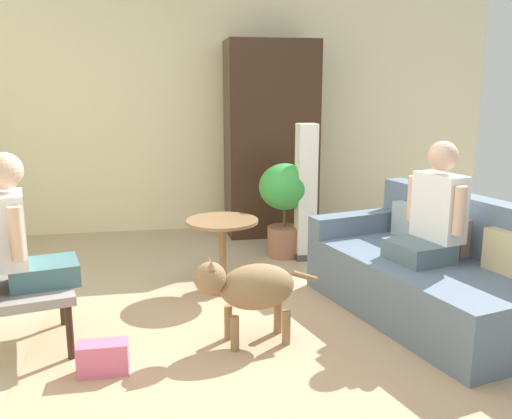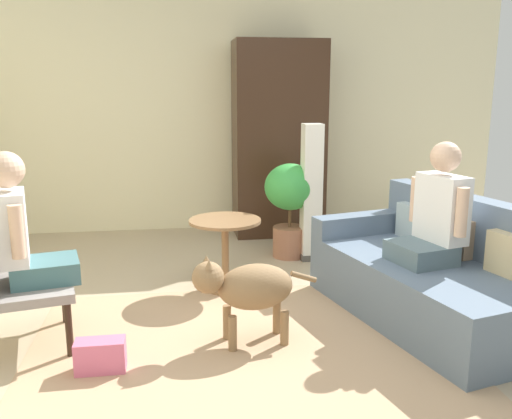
{
  "view_description": "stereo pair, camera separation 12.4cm",
  "coord_description": "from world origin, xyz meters",
  "px_view_note": "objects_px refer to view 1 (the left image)",
  "views": [
    {
      "loc": [
        -0.7,
        -3.4,
        1.65
      ],
      "look_at": [
        -0.03,
        0.21,
        0.83
      ],
      "focal_mm": 38.74,
      "sensor_mm": 36.0,
      "label": 1
    },
    {
      "loc": [
        -0.58,
        -3.42,
        1.65
      ],
      "look_at": [
        -0.03,
        0.21,
        0.83
      ],
      "focal_mm": 38.74,
      "sensor_mm": 36.0,
      "label": 2
    }
  ],
  "objects_px": {
    "potted_plant": "(285,199)",
    "handbag": "(103,358)",
    "person_on_couch": "(433,213)",
    "dog": "(250,287)",
    "person_on_armchair": "(20,233)",
    "column_lamp": "(306,193)",
    "armoire_cabinet": "(271,139)",
    "couch": "(431,274)",
    "round_end_table": "(222,243)"
  },
  "relations": [
    {
      "from": "person_on_armchair",
      "to": "armoire_cabinet",
      "type": "xyz_separation_m",
      "value": [
        2.12,
        2.55,
        0.3
      ]
    },
    {
      "from": "person_on_armchair",
      "to": "column_lamp",
      "type": "relative_size",
      "value": 0.65
    },
    {
      "from": "armoire_cabinet",
      "to": "round_end_table",
      "type": "bearing_deg",
      "value": -113.84
    },
    {
      "from": "column_lamp",
      "to": "handbag",
      "type": "bearing_deg",
      "value": -132.04
    },
    {
      "from": "person_on_couch",
      "to": "armoire_cabinet",
      "type": "distance_m",
      "value": 2.63
    },
    {
      "from": "person_on_couch",
      "to": "couch",
      "type": "bearing_deg",
      "value": 44.7
    },
    {
      "from": "person_on_armchair",
      "to": "armoire_cabinet",
      "type": "relative_size",
      "value": 0.4
    },
    {
      "from": "person_on_couch",
      "to": "potted_plant",
      "type": "distance_m",
      "value": 1.76
    },
    {
      "from": "couch",
      "to": "round_end_table",
      "type": "relative_size",
      "value": 3.33
    },
    {
      "from": "column_lamp",
      "to": "handbag",
      "type": "distance_m",
      "value": 2.68
    },
    {
      "from": "column_lamp",
      "to": "dog",
      "type": "bearing_deg",
      "value": -116.26
    },
    {
      "from": "dog",
      "to": "handbag",
      "type": "bearing_deg",
      "value": -165.21
    },
    {
      "from": "person_on_armchair",
      "to": "armoire_cabinet",
      "type": "height_order",
      "value": "armoire_cabinet"
    },
    {
      "from": "round_end_table",
      "to": "armoire_cabinet",
      "type": "bearing_deg",
      "value": 66.16
    },
    {
      "from": "dog",
      "to": "column_lamp",
      "type": "distance_m",
      "value": 1.92
    },
    {
      "from": "person_on_couch",
      "to": "dog",
      "type": "distance_m",
      "value": 1.43
    },
    {
      "from": "person_on_armchair",
      "to": "column_lamp",
      "type": "distance_m",
      "value": 2.71
    },
    {
      "from": "person_on_armchair",
      "to": "dog",
      "type": "relative_size",
      "value": 1.03
    },
    {
      "from": "person_on_armchair",
      "to": "handbag",
      "type": "relative_size",
      "value": 2.92
    },
    {
      "from": "person_on_couch",
      "to": "dog",
      "type": "xyz_separation_m",
      "value": [
        -1.36,
        -0.21,
        -0.39
      ]
    },
    {
      "from": "person_on_armchair",
      "to": "round_end_table",
      "type": "distance_m",
      "value": 1.62
    },
    {
      "from": "column_lamp",
      "to": "handbag",
      "type": "relative_size",
      "value": 4.51
    },
    {
      "from": "column_lamp",
      "to": "armoire_cabinet",
      "type": "relative_size",
      "value": 0.61
    },
    {
      "from": "handbag",
      "to": "potted_plant",
      "type": "bearing_deg",
      "value": 52.62
    },
    {
      "from": "dog",
      "to": "armoire_cabinet",
      "type": "height_order",
      "value": "armoire_cabinet"
    },
    {
      "from": "couch",
      "to": "column_lamp",
      "type": "xyz_separation_m",
      "value": [
        -0.55,
        1.46,
        0.35
      ]
    },
    {
      "from": "person_on_couch",
      "to": "armoire_cabinet",
      "type": "xyz_separation_m",
      "value": [
        -0.64,
        2.54,
        0.3
      ]
    },
    {
      "from": "potted_plant",
      "to": "armoire_cabinet",
      "type": "relative_size",
      "value": 0.43
    },
    {
      "from": "potted_plant",
      "to": "armoire_cabinet",
      "type": "distance_m",
      "value": 1.05
    },
    {
      "from": "person_on_couch",
      "to": "armoire_cabinet",
      "type": "height_order",
      "value": "armoire_cabinet"
    },
    {
      "from": "potted_plant",
      "to": "handbag",
      "type": "height_order",
      "value": "potted_plant"
    },
    {
      "from": "couch",
      "to": "potted_plant",
      "type": "distance_m",
      "value": 1.76
    },
    {
      "from": "dog",
      "to": "armoire_cabinet",
      "type": "bearing_deg",
      "value": 75.37
    },
    {
      "from": "couch",
      "to": "person_on_armchair",
      "type": "distance_m",
      "value": 2.84
    },
    {
      "from": "potted_plant",
      "to": "handbag",
      "type": "bearing_deg",
      "value": -127.38
    },
    {
      "from": "couch",
      "to": "person_on_couch",
      "type": "distance_m",
      "value": 0.47
    },
    {
      "from": "dog",
      "to": "column_lamp",
      "type": "height_order",
      "value": "column_lamp"
    },
    {
      "from": "potted_plant",
      "to": "couch",
      "type": "bearing_deg",
      "value": -65.02
    },
    {
      "from": "round_end_table",
      "to": "potted_plant",
      "type": "relative_size",
      "value": 0.65
    },
    {
      "from": "person_on_armchair",
      "to": "dog",
      "type": "height_order",
      "value": "person_on_armchair"
    },
    {
      "from": "round_end_table",
      "to": "column_lamp",
      "type": "height_order",
      "value": "column_lamp"
    },
    {
      "from": "person_on_couch",
      "to": "round_end_table",
      "type": "height_order",
      "value": "person_on_couch"
    },
    {
      "from": "handbag",
      "to": "person_on_armchair",
      "type": "bearing_deg",
      "value": 138.38
    },
    {
      "from": "armoire_cabinet",
      "to": "handbag",
      "type": "bearing_deg",
      "value": -118.62
    },
    {
      "from": "person_on_couch",
      "to": "dog",
      "type": "bearing_deg",
      "value": -171.26
    },
    {
      "from": "dog",
      "to": "armoire_cabinet",
      "type": "xyz_separation_m",
      "value": [
        0.72,
        2.74,
        0.68
      ]
    },
    {
      "from": "person_on_armchair",
      "to": "handbag",
      "type": "xyz_separation_m",
      "value": [
        0.49,
        -0.44,
        -0.67
      ]
    },
    {
      "from": "potted_plant",
      "to": "armoire_cabinet",
      "type": "bearing_deg",
      "value": 86.52
    },
    {
      "from": "person_on_armchair",
      "to": "column_lamp",
      "type": "bearing_deg",
      "value": 33.82
    },
    {
      "from": "handbag",
      "to": "column_lamp",
      "type": "bearing_deg",
      "value": 47.96
    }
  ]
}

